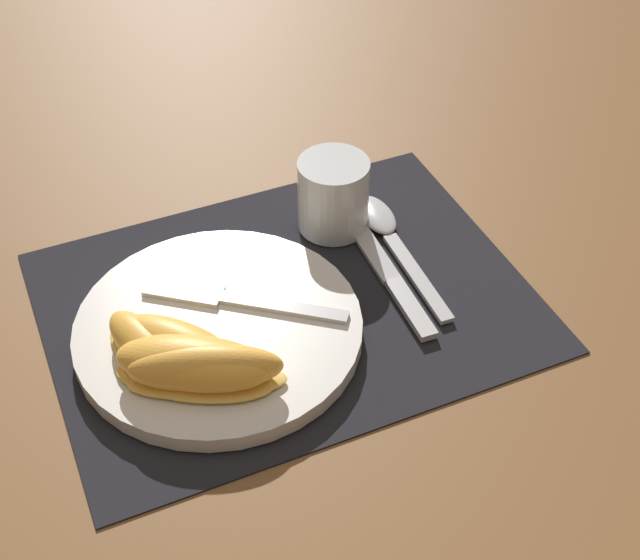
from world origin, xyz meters
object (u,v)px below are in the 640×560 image
object	(u,v)px
juice_glass	(333,199)
knife	(386,271)
citrus_wedge_1	(180,348)
spoon	(387,231)
plate	(219,329)
citrus_wedge_2	(194,366)
fork	(230,299)
citrus_wedge_0	(145,348)
citrus_wedge_3	(206,370)

from	to	relation	value
juice_glass	knife	xyz separation A→B (m)	(0.02, -0.09, -0.03)
knife	citrus_wedge_1	bearing A→B (deg)	-168.77
spoon	knife	bearing A→B (deg)	-116.99
plate	knife	distance (m)	0.17
juice_glass	citrus_wedge_1	distance (m)	0.24
knife	citrus_wedge_2	world-z (taller)	citrus_wedge_2
citrus_wedge_2	spoon	bearing A→B (deg)	26.96
fork	citrus_wedge_2	bearing A→B (deg)	-126.19
citrus_wedge_0	fork	bearing A→B (deg)	24.34
citrus_wedge_0	citrus_wedge_1	world-z (taller)	citrus_wedge_1
juice_glass	citrus_wedge_2	distance (m)	0.25
knife	citrus_wedge_1	world-z (taller)	citrus_wedge_1
citrus_wedge_1	citrus_wedge_3	distance (m)	0.04
juice_glass	plate	bearing A→B (deg)	-147.04
knife	spoon	world-z (taller)	spoon
citrus_wedge_0	knife	bearing A→B (deg)	7.12
citrus_wedge_3	fork	bearing A→B (deg)	60.17
plate	citrus_wedge_3	world-z (taller)	citrus_wedge_3
fork	citrus_wedge_0	world-z (taller)	citrus_wedge_0
knife	citrus_wedge_2	bearing A→B (deg)	-162.06
juice_glass	citrus_wedge_0	size ratio (longest dim) A/B	0.72
citrus_wedge_0	citrus_wedge_3	world-z (taller)	citrus_wedge_3
plate	fork	bearing A→B (deg)	50.20
fork	citrus_wedge_3	bearing A→B (deg)	-119.83
citrus_wedge_2	citrus_wedge_3	world-z (taller)	same
juice_glass	knife	bearing A→B (deg)	-79.56
citrus_wedge_3	citrus_wedge_1	bearing A→B (deg)	108.59
fork	citrus_wedge_2	distance (m)	0.10
spoon	citrus_wedge_2	bearing A→B (deg)	-153.04
citrus_wedge_2	plate	bearing A→B (deg)	55.40
fork	citrus_wedge_3	world-z (taller)	citrus_wedge_3
knife	spoon	size ratio (longest dim) A/B	1.03
knife	spoon	distance (m)	0.06
plate	juice_glass	xyz separation A→B (m)	(0.16, 0.10, 0.03)
citrus_wedge_1	citrus_wedge_3	size ratio (longest dim) A/B	0.88
juice_glass	citrus_wedge_1	size ratio (longest dim) A/B	0.63
citrus_wedge_3	plate	bearing A→B (deg)	64.29
citrus_wedge_1	citrus_wedge_2	distance (m)	0.03
juice_glass	citrus_wedge_0	distance (m)	0.26
juice_glass	knife	world-z (taller)	juice_glass
knife	citrus_wedge_3	size ratio (longest dim) A/B	1.46
knife	citrus_wedge_2	distance (m)	0.23
citrus_wedge_1	citrus_wedge_3	world-z (taller)	citrus_wedge_3
fork	citrus_wedge_0	size ratio (longest dim) A/B	1.54
juice_glass	citrus_wedge_3	distance (m)	0.25
spoon	citrus_wedge_3	distance (m)	0.27
citrus_wedge_0	citrus_wedge_3	size ratio (longest dim) A/B	0.77
citrus_wedge_1	fork	bearing A→B (deg)	40.41
knife	citrus_wedge_3	world-z (taller)	citrus_wedge_3
juice_glass	citrus_wedge_3	xyz separation A→B (m)	(-0.19, -0.17, 0.00)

